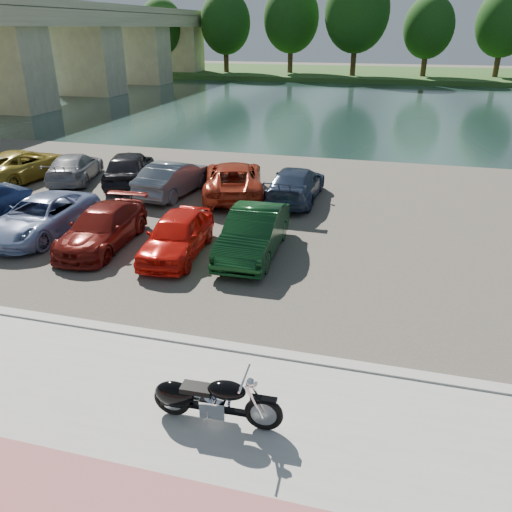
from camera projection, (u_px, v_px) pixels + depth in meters
The scene contains 19 objects.
ground at pixel (212, 416), 9.04m from camera, with size 200.00×200.00×0.00m, color #595447.
promenade at pixel (191, 455), 8.14m from camera, with size 60.00×6.00×0.10m, color #A9A69F.
kerb at pixel (242, 350), 10.77m from camera, with size 60.00×0.30×0.14m, color #A9A69F.
parking_lot at pixel (309, 215), 18.70m from camera, with size 60.00×18.00×0.04m, color #48443A.
river at pixel (362, 107), 44.19m from camera, with size 120.00×40.00×0.00m, color #182B28.
far_bank at pixel (377, 74), 72.18m from camera, with size 120.00×24.00×0.60m, color #274B1A.
bridge at pixel (80, 37), 49.29m from camera, with size 7.00×56.00×8.55m.
far_trees at pixel (416, 18), 62.71m from camera, with size 70.25×10.68×12.52m.
motorcycle at pixel (205, 399), 8.63m from camera, with size 2.33×0.75×1.05m.
car_2 at pixel (41, 217), 16.64m from camera, with size 2.08×4.51×1.25m, color #7D8CB6.
car_3 at pixel (102, 227), 15.79m from camera, with size 1.70×4.18×1.21m, color maroon.
car_4 at pixel (177, 235), 15.11m from camera, with size 1.54×3.83×1.30m, color red.
car_5 at pixel (253, 233), 15.13m from camera, with size 1.48×4.25×1.40m, color #0E3416.
car_6 at pixel (22, 165), 22.74m from camera, with size 2.24×4.86×1.35m, color olive.
car_7 at pixel (75, 167), 22.55m from camera, with size 1.74×4.28×1.24m, color gray.
car_8 at pixel (130, 167), 22.00m from camera, with size 1.77×4.39×1.50m, color black.
car_9 at pixel (174, 178), 20.67m from camera, with size 1.47×4.22×1.39m, color slate.
car_10 at pixel (233, 179), 20.48m from camera, with size 2.34×5.07×1.41m, color #A8321C.
car_11 at pixel (296, 184), 19.99m from camera, with size 1.85×4.55×1.32m, color #27334C.
Camera 1 is at (2.57, -6.57, 6.41)m, focal length 35.00 mm.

